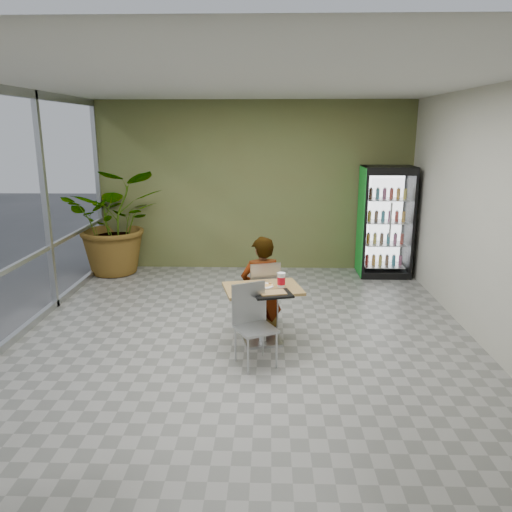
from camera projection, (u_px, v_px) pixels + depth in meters
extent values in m
plane|color=gray|center=(245.00, 339.00, 6.52)|extent=(7.00, 7.00, 0.00)
cube|color=#A88148|center=(263.00, 289.00, 6.24)|extent=(1.07, 0.86, 0.04)
cylinder|color=#A7A9AB|center=(263.00, 317.00, 6.34)|extent=(0.09, 0.09, 0.71)
cube|color=#A7A9AB|center=(262.00, 341.00, 6.42)|extent=(0.54, 0.47, 0.04)
cube|color=#A7A9AB|center=(262.00, 294.00, 6.91)|extent=(0.52, 0.52, 0.03)
cube|color=#A7A9AB|center=(266.00, 281.00, 6.67)|extent=(0.41, 0.15, 0.50)
cylinder|color=#A7A9AB|center=(270.00, 304.00, 7.18)|extent=(0.02, 0.02, 0.45)
cylinder|color=#A7A9AB|center=(246.00, 306.00, 7.09)|extent=(0.02, 0.02, 0.45)
cylinder|color=#A7A9AB|center=(277.00, 313.00, 6.85)|extent=(0.02, 0.02, 0.45)
cylinder|color=#A7A9AB|center=(252.00, 315.00, 6.76)|extent=(0.02, 0.02, 0.45)
cube|color=#A7A9AB|center=(256.00, 329.00, 5.72)|extent=(0.56, 0.56, 0.03)
cube|color=#A7A9AB|center=(248.00, 303.00, 5.83)|extent=(0.39, 0.22, 0.50)
cylinder|color=#A7A9AB|center=(248.00, 356.00, 5.54)|extent=(0.02, 0.02, 0.45)
cylinder|color=#A7A9AB|center=(277.00, 350.00, 5.69)|extent=(0.02, 0.02, 0.45)
cylinder|color=#A7A9AB|center=(236.00, 344.00, 5.86)|extent=(0.02, 0.02, 0.45)
cylinder|color=#A7A9AB|center=(263.00, 338.00, 6.01)|extent=(0.02, 0.02, 0.45)
imported|color=black|center=(261.00, 293.00, 6.86)|extent=(0.66, 0.52, 1.58)
cylinder|color=white|center=(264.00, 286.00, 6.28)|extent=(0.26, 0.26, 0.01)
cylinder|color=white|center=(281.00, 280.00, 6.24)|extent=(0.10, 0.10, 0.17)
cylinder|color=red|center=(281.00, 281.00, 6.24)|extent=(0.10, 0.10, 0.10)
cylinder|color=white|center=(281.00, 273.00, 6.21)|extent=(0.10, 0.10, 0.01)
cube|color=white|center=(243.00, 292.00, 6.02)|extent=(0.18, 0.18, 0.02)
cube|color=black|center=(273.00, 294.00, 5.94)|extent=(0.51, 0.42, 0.03)
cube|color=black|center=(385.00, 222.00, 9.19)|extent=(0.92, 0.71, 2.03)
cube|color=green|center=(360.00, 222.00, 9.20)|extent=(0.02, 0.70, 1.99)
cube|color=silver|center=(390.00, 224.00, 8.85)|extent=(0.73, 0.02, 1.62)
imported|color=#2C6C2B|center=(116.00, 221.00, 9.34)|extent=(2.05, 1.86, 1.98)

